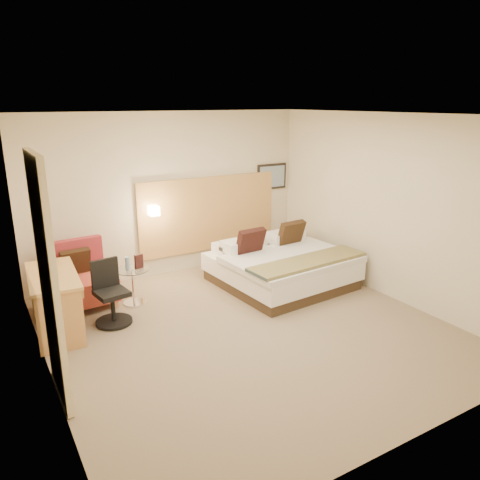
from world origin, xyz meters
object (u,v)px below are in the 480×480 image
bed (281,266)px  lounge_chair (79,281)px  desk (56,286)px  desk_chair (111,298)px  side_table (133,284)px

bed → lounge_chair: (-2.97, 0.80, 0.06)m
desk → desk_chair: 0.71m
bed → desk_chair: size_ratio=2.40×
bed → desk: size_ratio=1.59×
lounge_chair → side_table: size_ratio=1.63×
bed → lounge_chair: 3.07m
bed → desk: bearing=177.9°
lounge_chair → side_table: lounge_chair is taller
side_table → desk: size_ratio=0.45×
desk_chair → lounge_chair: bearing=106.0°
lounge_chair → side_table: 0.76m
bed → desk_chair: bearing=179.9°
desk_chair → desk: bearing=169.6°
desk → desk_chair: size_ratio=1.51×
side_table → lounge_chair: bearing=153.0°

